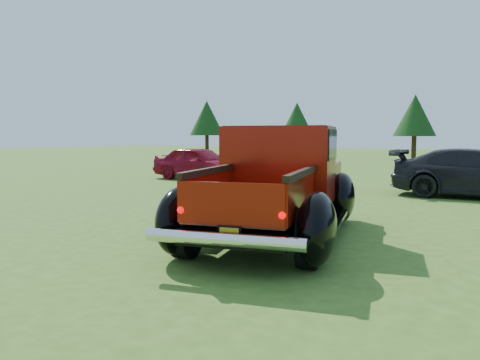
{
  "coord_description": "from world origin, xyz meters",
  "views": [
    {
      "loc": [
        4.78,
        -6.8,
        1.85
      ],
      "look_at": [
        0.41,
        0.2,
        1.06
      ],
      "focal_mm": 35.0,
      "sensor_mm": 36.0,
      "label": 1
    }
  ],
  "objects": [
    {
      "name": "tree_far_west",
      "position": [
        -22.0,
        30.0,
        3.52
      ],
      "size": [
        3.33,
        3.33,
        5.2
      ],
      "color": "#332114",
      "rests_on": "ground"
    },
    {
      "name": "tree_mid_left",
      "position": [
        -3.0,
        31.0,
        3.38
      ],
      "size": [
        3.2,
        3.2,
        5.0
      ],
      "color": "#332114",
      "rests_on": "ground"
    },
    {
      "name": "show_car_grey",
      "position": [
        3.5,
        8.7,
        0.73
      ],
      "size": [
        5.11,
        2.3,
        1.46
      ],
      "primitive_type": "imported",
      "rotation": [
        0.0,
        0.0,
        1.62
      ],
      "color": "black",
      "rests_on": "ground"
    },
    {
      "name": "pickup_truck",
      "position": [
        0.77,
        1.0,
        0.96
      ],
      "size": [
        3.63,
        5.79,
        2.03
      ],
      "rotation": [
        0.0,
        0.0,
        0.25
      ],
      "color": "black",
      "rests_on": "ground"
    },
    {
      "name": "show_car_yellow",
      "position": [
        -2.85,
        8.63,
        0.62
      ],
      "size": [
        3.78,
        1.38,
        1.24
      ],
      "primitive_type": "imported",
      "rotation": [
        0.0,
        0.0,
        1.59
      ],
      "color": "#BE9019",
      "rests_on": "ground"
    },
    {
      "name": "ground",
      "position": [
        0.0,
        0.0,
        0.0
      ],
      "size": [
        120.0,
        120.0,
        0.0
      ],
      "primitive_type": "plane",
      "color": "#3E601B",
      "rests_on": "ground"
    },
    {
      "name": "tree_west",
      "position": [
        -12.0,
        29.0,
        3.11
      ],
      "size": [
        2.94,
        2.94,
        4.6
      ],
      "color": "#332114",
      "rests_on": "ground"
    },
    {
      "name": "show_car_red",
      "position": [
        -7.1,
        8.98,
        0.7
      ],
      "size": [
        4.13,
        1.7,
        1.4
      ],
      "primitive_type": "imported",
      "rotation": [
        0.0,
        0.0,
        1.58
      ],
      "color": "maroon",
      "rests_on": "ground"
    }
  ]
}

